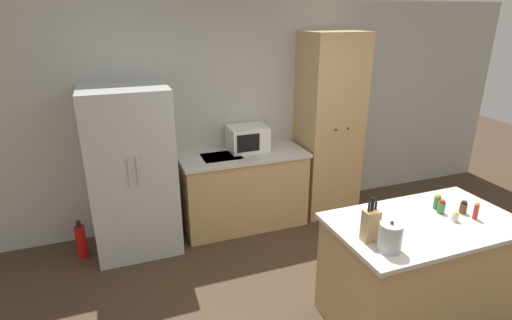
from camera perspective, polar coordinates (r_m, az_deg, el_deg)
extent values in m
cube|color=#B2B2AD|center=(4.97, 1.15, 6.84)|extent=(7.20, 0.06, 2.60)
cube|color=#B7BABC|center=(4.39, -17.27, -1.56)|extent=(0.85, 0.73, 1.78)
cylinder|color=silver|center=(3.98, -17.65, -1.66)|extent=(0.02, 0.02, 0.30)
cylinder|color=silver|center=(3.99, -16.51, -1.51)|extent=(0.02, 0.02, 0.30)
cube|color=tan|center=(4.82, -1.81, -4.41)|extent=(1.45, 0.62, 0.88)
cube|color=beige|center=(4.65, -1.87, 0.72)|extent=(1.49, 0.66, 0.03)
cube|color=#9EA0A3|center=(4.58, -4.97, 0.47)|extent=(0.44, 0.34, 0.01)
cube|color=tan|center=(5.05, 10.34, 4.75)|extent=(0.69, 0.59, 2.26)
sphere|color=black|center=(4.75, 11.36, 4.24)|extent=(0.02, 0.02, 0.02)
sphere|color=black|center=(4.84, 13.05, 4.41)|extent=(0.02, 0.02, 0.02)
cube|color=tan|center=(3.68, 22.07, -14.62)|extent=(1.44, 0.80, 0.88)
cube|color=beige|center=(3.45, 23.08, -8.32)|extent=(1.50, 0.86, 0.03)
cube|color=white|center=(4.73, -1.22, 3.14)|extent=(0.45, 0.36, 0.29)
cube|color=black|center=(4.55, -1.10, 2.43)|extent=(0.27, 0.01, 0.20)
cube|color=tan|center=(2.99, 16.03, -9.00)|extent=(0.11, 0.09, 0.24)
cylinder|color=black|center=(2.90, 15.84, -6.46)|extent=(0.02, 0.02, 0.08)
cylinder|color=black|center=(2.90, 16.22, -6.11)|extent=(0.02, 0.02, 0.11)
cylinder|color=black|center=(2.93, 16.43, -6.01)|extent=(0.02, 0.02, 0.10)
cylinder|color=black|center=(2.95, 16.76, -6.26)|extent=(0.02, 0.02, 0.06)
cylinder|color=#337033|center=(3.61, 24.94, -6.19)|extent=(0.06, 0.06, 0.09)
cylinder|color=red|center=(3.59, 25.07, -5.38)|extent=(0.04, 0.04, 0.02)
cylinder|color=#337033|center=(3.67, 24.45, -5.57)|extent=(0.05, 0.05, 0.11)
cylinder|color=#E5DB4C|center=(3.64, 24.60, -4.64)|extent=(0.04, 0.04, 0.02)
cylinder|color=beige|center=(3.53, 26.57, -7.32)|extent=(0.05, 0.05, 0.07)
cylinder|color=#E5DB4C|center=(3.51, 26.68, -6.73)|extent=(0.04, 0.04, 0.01)
cylinder|color=#B2281E|center=(3.63, 28.90, -6.50)|extent=(0.04, 0.04, 0.12)
cylinder|color=#E5DB4C|center=(3.60, 29.10, -5.43)|extent=(0.03, 0.03, 0.03)
cylinder|color=#563319|center=(3.69, 27.49, -6.13)|extent=(0.06, 0.06, 0.09)
cylinder|color=black|center=(3.67, 27.62, -5.40)|extent=(0.04, 0.04, 0.02)
cylinder|color=#B2B5B7|center=(2.92, 18.61, -10.41)|extent=(0.16, 0.16, 0.20)
sphere|color=#262628|center=(2.87, 18.86, -8.46)|extent=(0.02, 0.02, 0.02)
cylinder|color=red|center=(4.69, -23.66, -10.63)|extent=(0.11, 0.11, 0.36)
cylinder|color=black|center=(4.59, -24.04, -8.33)|extent=(0.05, 0.05, 0.06)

